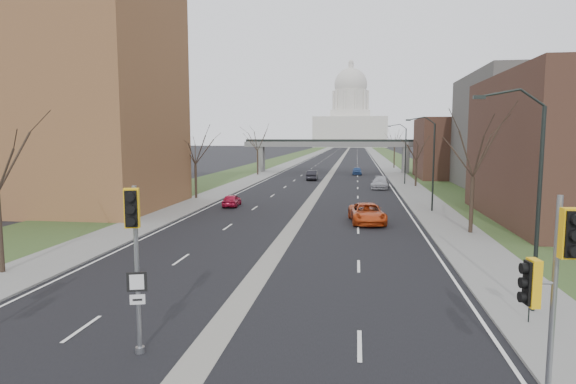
% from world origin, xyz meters
% --- Properties ---
extents(ground, '(700.00, 700.00, 0.00)m').
position_xyz_m(ground, '(0.00, 0.00, 0.00)').
color(ground, black).
rests_on(ground, ground).
extents(road_surface, '(20.00, 600.00, 0.01)m').
position_xyz_m(road_surface, '(0.00, 150.00, 0.01)').
color(road_surface, black).
rests_on(road_surface, ground).
extents(median_strip, '(1.20, 600.00, 0.02)m').
position_xyz_m(median_strip, '(0.00, 150.00, 0.00)').
color(median_strip, gray).
rests_on(median_strip, ground).
extents(sidewalk_right, '(4.00, 600.00, 0.12)m').
position_xyz_m(sidewalk_right, '(12.00, 150.00, 0.06)').
color(sidewalk_right, gray).
rests_on(sidewalk_right, ground).
extents(sidewalk_left, '(4.00, 600.00, 0.12)m').
position_xyz_m(sidewalk_left, '(-12.00, 150.00, 0.06)').
color(sidewalk_left, gray).
rests_on(sidewalk_left, ground).
extents(grass_verge_right, '(8.00, 600.00, 0.10)m').
position_xyz_m(grass_verge_right, '(18.00, 150.00, 0.05)').
color(grass_verge_right, '#314922').
rests_on(grass_verge_right, ground).
extents(grass_verge_left, '(8.00, 600.00, 0.10)m').
position_xyz_m(grass_verge_left, '(-18.00, 150.00, 0.05)').
color(grass_verge_left, '#314922').
rests_on(grass_verge_left, ground).
extents(apartment_building, '(25.00, 16.00, 22.00)m').
position_xyz_m(apartment_building, '(-26.00, 30.00, 11.00)').
color(apartment_building, brown).
rests_on(apartment_building, ground).
extents(commercial_block_mid, '(18.00, 22.00, 15.00)m').
position_xyz_m(commercial_block_mid, '(28.00, 52.00, 7.50)').
color(commercial_block_mid, '#4F4D48').
rests_on(commercial_block_mid, ground).
extents(commercial_block_far, '(14.00, 14.00, 10.00)m').
position_xyz_m(commercial_block_far, '(22.00, 70.00, 5.00)').
color(commercial_block_far, '#482E21').
rests_on(commercial_block_far, ground).
extents(pedestrian_bridge, '(34.00, 3.00, 6.45)m').
position_xyz_m(pedestrian_bridge, '(0.00, 80.00, 4.84)').
color(pedestrian_bridge, slate).
rests_on(pedestrian_bridge, ground).
extents(capitol, '(48.00, 42.00, 55.75)m').
position_xyz_m(capitol, '(0.00, 320.00, 18.60)').
color(capitol, beige).
rests_on(capitol, ground).
extents(streetlight_near, '(2.61, 0.20, 8.70)m').
position_xyz_m(streetlight_near, '(10.99, 6.00, 6.95)').
color(streetlight_near, black).
rests_on(streetlight_near, sidewalk_right).
extents(streetlight_mid, '(2.61, 0.20, 8.70)m').
position_xyz_m(streetlight_mid, '(10.99, 32.00, 6.95)').
color(streetlight_mid, black).
rests_on(streetlight_mid, sidewalk_right).
extents(streetlight_far, '(2.61, 0.20, 8.70)m').
position_xyz_m(streetlight_far, '(10.99, 58.00, 6.95)').
color(streetlight_far, black).
rests_on(streetlight_far, sidewalk_right).
extents(tree_left_b, '(6.75, 6.75, 8.81)m').
position_xyz_m(tree_left_b, '(-13.00, 38.00, 6.23)').
color(tree_left_b, '#382B21').
rests_on(tree_left_b, sidewalk_left).
extents(tree_left_c, '(7.65, 7.65, 9.99)m').
position_xyz_m(tree_left_c, '(-13.00, 72.00, 7.04)').
color(tree_left_c, '#382B21').
rests_on(tree_left_c, sidewalk_left).
extents(tree_right_a, '(7.20, 7.20, 9.40)m').
position_xyz_m(tree_right_a, '(13.00, 22.00, 6.64)').
color(tree_right_a, '#382B21').
rests_on(tree_right_a, sidewalk_right).
extents(tree_right_b, '(6.30, 6.30, 8.22)m').
position_xyz_m(tree_right_b, '(13.00, 55.00, 5.82)').
color(tree_right_b, '#382B21').
rests_on(tree_right_b, sidewalk_right).
extents(tree_right_c, '(7.65, 7.65, 9.99)m').
position_xyz_m(tree_right_c, '(13.00, 95.00, 7.04)').
color(tree_right_c, '#382B21').
rests_on(tree_right_c, sidewalk_right).
extents(signal_pole_median, '(0.73, 0.91, 5.46)m').
position_xyz_m(signal_pole_median, '(-1.96, 0.18, 3.80)').
color(signal_pole_median, gray).
rests_on(signal_pole_median, ground).
extents(signal_pole_right, '(1.07, 0.95, 5.54)m').
position_xyz_m(signal_pole_right, '(9.62, -1.19, 3.62)').
color(signal_pole_right, gray).
rests_on(signal_pole_right, ground).
extents(speed_limit_sign, '(0.48, 0.17, 2.27)m').
position_xyz_m(speed_limit_sign, '(11.22, 4.71, 1.68)').
color(speed_limit_sign, black).
rests_on(speed_limit_sign, sidewalk_right).
extents(car_left_near, '(1.72, 3.79, 1.26)m').
position_xyz_m(car_left_near, '(-7.56, 32.99, 0.63)').
color(car_left_near, '#AE1333').
rests_on(car_left_near, ground).
extents(car_left_far, '(1.72, 4.72, 1.55)m').
position_xyz_m(car_left_far, '(-2.25, 63.51, 0.77)').
color(car_left_far, black).
rests_on(car_left_far, ground).
extents(car_right_near, '(3.24, 5.95, 1.58)m').
position_xyz_m(car_right_near, '(5.71, 25.46, 0.79)').
color(car_right_near, '#BD4014').
rests_on(car_right_near, ground).
extents(car_right_mid, '(2.87, 5.66, 1.58)m').
position_xyz_m(car_right_mid, '(8.03, 52.10, 0.79)').
color(car_right_mid, '#9D9DA4').
rests_on(car_right_mid, ground).
extents(car_right_far, '(1.71, 4.23, 1.44)m').
position_xyz_m(car_right_far, '(4.90, 75.46, 0.72)').
color(car_right_far, navy).
rests_on(car_right_far, ground).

